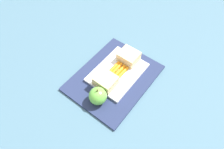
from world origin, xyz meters
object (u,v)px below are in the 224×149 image
(sandwich_half_right, at_px, (106,81))
(carrot_sticks_bundle, at_px, (118,70))
(food_tray, at_px, (117,72))
(sandwich_half_left, at_px, (129,57))
(apple, at_px, (98,96))

(sandwich_half_right, distance_m, carrot_sticks_bundle, 0.08)
(sandwich_half_right, xyz_separation_m, carrot_sticks_bundle, (-0.08, 0.00, -0.01))
(food_tray, height_order, carrot_sticks_bundle, carrot_sticks_bundle)
(sandwich_half_left, xyz_separation_m, sandwich_half_right, (0.16, 0.00, 0.00))
(food_tray, bearing_deg, sandwich_half_left, 180.00)
(food_tray, xyz_separation_m, sandwich_half_left, (-0.08, 0.00, 0.03))
(food_tray, bearing_deg, apple, 7.32)
(sandwich_half_left, bearing_deg, carrot_sticks_bundle, 0.28)
(sandwich_half_right, relative_size, carrot_sticks_bundle, 1.06)
(carrot_sticks_bundle, bearing_deg, food_tray, -21.33)
(food_tray, height_order, sandwich_half_right, sandwich_half_right)
(food_tray, relative_size, apple, 2.89)
(apple, bearing_deg, food_tray, -172.68)
(sandwich_half_left, relative_size, apple, 1.01)
(sandwich_half_right, bearing_deg, food_tray, 180.00)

